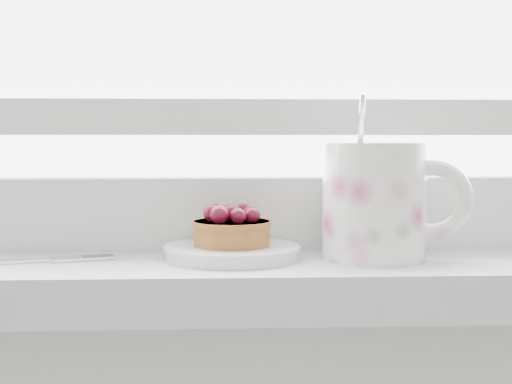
{
  "coord_description": "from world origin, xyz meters",
  "views": [
    {
      "loc": [
        0.01,
        1.25,
        1.05
      ],
      "look_at": [
        0.04,
        1.88,
        1.0
      ],
      "focal_mm": 50.0,
      "sensor_mm": 36.0,
      "label": 1
    }
  ],
  "objects": [
    {
      "name": "saucer",
      "position": [
        0.02,
        1.89,
        0.95
      ],
      "size": [
        0.12,
        0.12,
        0.01
      ],
      "primitive_type": "cylinder",
      "color": "silver",
      "rests_on": "windowsill"
    },
    {
      "name": "raspberry_tart",
      "position": [
        0.02,
        1.89,
        0.97
      ],
      "size": [
        0.07,
        0.07,
        0.04
      ],
      "color": "brown",
      "rests_on": "saucer"
    },
    {
      "name": "floral_mug",
      "position": [
        0.15,
        1.88,
        0.99
      ],
      "size": [
        0.14,
        0.11,
        0.15
      ],
      "color": "white",
      "rests_on": "windowsill"
    },
    {
      "name": "fork",
      "position": [
        -0.17,
        1.88,
        0.94
      ],
      "size": [
        0.17,
        0.06,
        0.0
      ],
      "color": "silver",
      "rests_on": "windowsill"
    }
  ]
}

